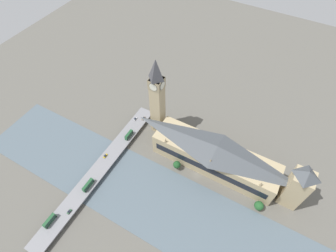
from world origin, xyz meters
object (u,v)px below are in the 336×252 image
at_px(double_decker_bus_rear, 49,221).
at_px(car_northbound_lead, 69,212).
at_px(victoria_tower, 297,187).
at_px(car_southbound_lead, 135,119).
at_px(clock_tower, 157,97).
at_px(double_decker_bus_mid, 129,135).
at_px(parliament_hall, 215,156).
at_px(car_northbound_mid, 144,118).
at_px(car_northbound_tail, 105,156).
at_px(double_decker_bus_lead, 88,185).
at_px(road_bridge, 100,169).

xyz_separation_m(double_decker_bus_rear, car_northbound_lead, (12.31, -7.00, -2.04)).
relative_size(victoria_tower, car_southbound_lead, 11.09).
bearing_deg(victoria_tower, clock_tower, 84.46).
distance_m(double_decker_bus_mid, car_southbound_lead, 20.96).
distance_m(parliament_hall, car_southbound_lead, 85.60).
distance_m(car_northbound_mid, car_southbound_lead, 8.01).
height_order(clock_tower, car_northbound_lead, clock_tower).
relative_size(double_decker_bus_mid, car_northbound_mid, 2.17).
xyz_separation_m(double_decker_bus_mid, car_northbound_lead, (-80.31, -0.30, -1.95)).
xyz_separation_m(parliament_hall, clock_tower, (12.19, 61.42, 28.76)).
relative_size(car_northbound_lead, car_northbound_mid, 0.83).
bearing_deg(car_northbound_mid, car_southbound_lead, 124.67).
relative_size(car_northbound_lead, car_northbound_tail, 0.87).
height_order(double_decker_bus_rear, car_northbound_tail, double_decker_bus_rear).
relative_size(double_decker_bus_rear, car_northbound_mid, 2.33).
xyz_separation_m(double_decker_bus_lead, car_northbound_mid, (81.32, -0.59, -2.06)).
bearing_deg(car_northbound_mid, parliament_hall, -98.81).
height_order(double_decker_bus_mid, car_southbound_lead, double_decker_bus_mid).
distance_m(double_decker_bus_lead, double_decker_bus_mid, 56.92).
bearing_deg(car_northbound_tail, road_bridge, -165.72).
height_order(double_decker_bus_lead, double_decker_bus_rear, double_decker_bus_rear).
relative_size(road_bridge, car_northbound_mid, 31.92).
distance_m(car_northbound_lead, car_southbound_lead, 100.38).
bearing_deg(car_southbound_lead, car_northbound_mid, -55.33).
height_order(double_decker_bus_mid, car_northbound_mid, double_decker_bus_mid).
bearing_deg(car_northbound_mid, car_northbound_tail, 173.12).
bearing_deg(double_decker_bus_lead, victoria_tower, -64.05).
distance_m(victoria_tower, car_southbound_lead, 149.53).
relative_size(clock_tower, victoria_tower, 1.66).
xyz_separation_m(road_bridge, double_decker_bus_mid, (39.61, -3.09, 3.56)).
height_order(victoria_tower, double_decker_bus_rear, victoria_tower).
bearing_deg(parliament_hall, clock_tower, 78.78).
xyz_separation_m(clock_tower, double_decker_bus_lead, (-81.40, 17.33, -36.09)).
distance_m(parliament_hall, car_northbound_mid, 79.65).
bearing_deg(victoria_tower, road_bridge, 109.71).
distance_m(double_decker_bus_lead, car_southbound_lead, 77.03).
bearing_deg(road_bridge, car_southbound_lead, 3.20).
relative_size(double_decker_bus_lead, car_northbound_mid, 2.44).
distance_m(double_decker_bus_lead, car_northbound_tail, 29.82).
bearing_deg(car_northbound_tail, parliament_hall, -64.65).
bearing_deg(road_bridge, clock_tower, -17.33).
distance_m(double_decker_bus_lead, car_northbound_mid, 81.35).
height_order(double_decker_bus_mid, double_decker_bus_rear, double_decker_bus_rear).
distance_m(car_northbound_mid, car_northbound_tail, 52.50).
xyz_separation_m(parliament_hall, car_northbound_mid, (12.11, 78.16, -9.38)).
relative_size(double_decker_bus_mid, car_southbound_lead, 2.32).
xyz_separation_m(road_bridge, car_northbound_lead, (-40.70, -3.39, 1.60)).
bearing_deg(car_southbound_lead, victoria_tower, -92.90).
bearing_deg(double_decker_bus_mid, car_northbound_mid, -0.40).
bearing_deg(car_northbound_mid, victoria_tower, -94.86).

